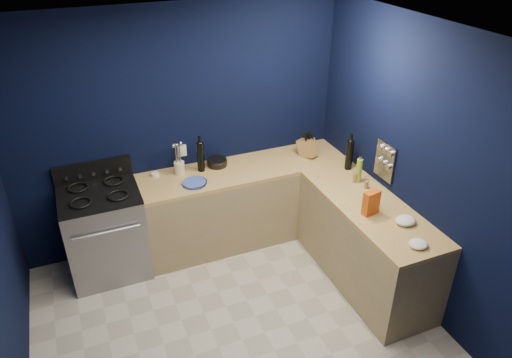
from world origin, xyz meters
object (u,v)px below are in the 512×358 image
plate_stack (194,183)px  knife_block (307,148)px  gas_range (106,234)px  crouton_bag (371,203)px  utensil_crock (179,168)px

plate_stack → knife_block: bearing=5.0°
gas_range → crouton_bag: crouton_bag is taller
gas_range → knife_block: bearing=0.0°
plate_stack → crouton_bag: crouton_bag is taller
knife_block → crouton_bag: size_ratio=0.89×
utensil_crock → crouton_bag: 2.00m
crouton_bag → plate_stack: bearing=129.2°
gas_range → crouton_bag: bearing=-28.8°
utensil_crock → knife_block: (1.43, -0.16, 0.03)m
utensil_crock → crouton_bag: size_ratio=0.59×
plate_stack → utensil_crock: bearing=105.8°
gas_range → crouton_bag: 2.65m
crouton_bag → gas_range: bearing=140.5°
plate_stack → crouton_bag: bearing=-40.0°
gas_range → utensil_crock: bearing=10.5°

